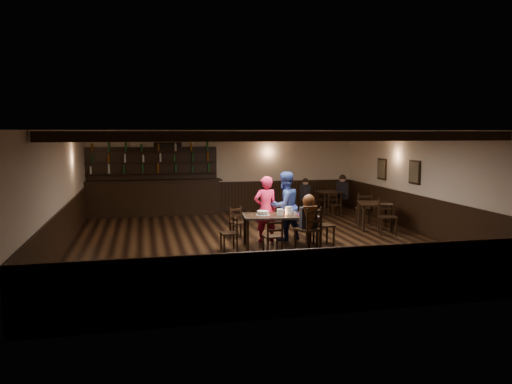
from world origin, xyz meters
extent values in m
plane|color=black|center=(0.00, 0.00, 0.00)|extent=(10.00, 10.00, 0.00)
cube|color=beige|center=(0.00, 5.00, 1.35)|extent=(9.00, 0.02, 2.70)
cube|color=beige|center=(0.00, -5.00, 1.35)|extent=(9.00, 0.02, 2.70)
cube|color=beige|center=(-4.50, 0.00, 1.35)|extent=(0.02, 10.00, 2.70)
cube|color=beige|center=(4.50, 0.00, 1.35)|extent=(0.02, 10.00, 2.70)
cube|color=silver|center=(0.00, 0.00, 2.70)|extent=(9.00, 10.00, 0.02)
cube|color=black|center=(0.00, 4.97, 0.50)|extent=(9.00, 0.04, 1.00)
cube|color=black|center=(0.00, -4.97, 0.50)|extent=(9.00, 0.04, 1.00)
cube|color=black|center=(-4.47, 0.00, 0.50)|extent=(0.04, 10.00, 1.00)
cube|color=black|center=(4.47, 0.00, 0.50)|extent=(0.04, 10.00, 1.00)
cube|color=black|center=(-1.90, 4.97, 1.85)|extent=(0.90, 0.03, 1.00)
cube|color=black|center=(-1.90, 4.95, 1.85)|extent=(0.80, 0.02, 0.90)
cube|color=black|center=(4.47, 0.50, 1.60)|extent=(0.03, 0.55, 0.65)
cube|color=#72664C|center=(4.45, 0.50, 1.60)|extent=(0.02, 0.45, 0.55)
cube|color=black|center=(4.47, 2.40, 1.55)|extent=(0.03, 0.55, 0.65)
cube|color=#72664C|center=(4.45, 2.40, 1.55)|extent=(0.02, 0.45, 0.55)
cube|color=black|center=(0.00, -3.00, 2.60)|extent=(8.90, 0.18, 0.18)
cube|color=black|center=(0.00, -1.00, 2.60)|extent=(8.90, 0.18, 0.18)
cube|color=black|center=(0.00, 1.00, 2.60)|extent=(8.90, 0.18, 0.18)
cube|color=black|center=(0.00, 3.00, 2.60)|extent=(8.90, 0.18, 0.18)
cube|color=black|center=(-0.44, -0.85, 0.35)|extent=(0.07, 0.07, 0.71)
cube|color=black|center=(-0.35, -0.11, 0.35)|extent=(0.07, 0.07, 0.71)
cube|color=black|center=(1.15, -1.03, 0.35)|extent=(0.07, 0.07, 0.71)
cube|color=black|center=(1.24, -0.29, 0.35)|extent=(0.07, 0.07, 0.71)
cube|color=black|center=(0.40, -0.57, 0.73)|extent=(1.81, 1.05, 0.04)
cube|color=#A5A8AD|center=(0.45, -0.16, 0.73)|extent=(1.71, 0.22, 0.05)
cube|color=#A5A8AD|center=(0.35, -0.98, 0.73)|extent=(1.71, 0.22, 0.05)
cube|color=#A5A8AD|center=(1.24, -0.67, 0.73)|extent=(0.13, 0.86, 0.05)
cube|color=#A5A8AD|center=(-0.44, -0.48, 0.73)|extent=(0.13, 0.86, 0.05)
cube|color=black|center=(0.17, -1.15, 0.19)|extent=(0.03, 0.03, 0.39)
cube|color=black|center=(0.20, -1.45, 0.19)|extent=(0.03, 0.03, 0.39)
cube|color=black|center=(-0.16, -1.18, 0.19)|extent=(0.03, 0.03, 0.39)
cube|color=black|center=(-0.13, -1.48, 0.19)|extent=(0.03, 0.03, 0.39)
cube|color=black|center=(0.02, -1.31, 0.41)|extent=(0.41, 0.39, 0.04)
cube|color=black|center=(0.03, -1.47, 0.61)|extent=(0.38, 0.07, 0.41)
cube|color=black|center=(0.03, -1.47, 0.57)|extent=(0.33, 0.05, 0.05)
cube|color=black|center=(0.03, -1.47, 0.73)|extent=(0.33, 0.05, 0.05)
cube|color=black|center=(0.97, -0.97, 0.25)|extent=(0.05, 0.05, 0.49)
cube|color=black|center=(1.13, -1.33, 0.25)|extent=(0.05, 0.05, 0.49)
cube|color=black|center=(0.59, -1.14, 0.25)|extent=(0.05, 0.05, 0.49)
cube|color=black|center=(0.75, -1.49, 0.25)|extent=(0.05, 0.05, 0.49)
cube|color=black|center=(0.86, -1.23, 0.52)|extent=(0.62, 0.61, 0.05)
cube|color=black|center=(0.94, -1.41, 0.77)|extent=(0.46, 0.23, 0.52)
cube|color=black|center=(0.94, -1.41, 0.72)|extent=(0.39, 0.19, 0.06)
cube|color=black|center=(0.94, -1.41, 0.93)|extent=(0.39, 0.19, 0.06)
cube|color=black|center=(-1.01, -0.57, 0.19)|extent=(0.03, 0.03, 0.38)
cube|color=black|center=(-0.71, -0.54, 0.19)|extent=(0.03, 0.03, 0.38)
cube|color=black|center=(-0.98, -0.88, 0.19)|extent=(0.03, 0.03, 0.38)
cube|color=black|center=(-0.68, -0.86, 0.19)|extent=(0.03, 0.03, 0.38)
cube|color=black|center=(-0.84, -0.71, 0.40)|extent=(0.38, 0.40, 0.04)
cube|color=black|center=(-0.69, -0.70, 0.60)|extent=(0.06, 0.37, 0.40)
cube|color=black|center=(-0.69, -0.70, 0.56)|extent=(0.05, 0.32, 0.04)
cube|color=black|center=(-0.69, -0.70, 0.72)|extent=(0.05, 0.32, 0.04)
cube|color=black|center=(1.65, -0.79, 0.22)|extent=(0.04, 0.04, 0.45)
cube|color=black|center=(1.30, -0.82, 0.22)|extent=(0.04, 0.04, 0.45)
cube|color=black|center=(1.62, -0.42, 0.22)|extent=(0.04, 0.04, 0.45)
cube|color=black|center=(1.27, -0.45, 0.22)|extent=(0.04, 0.04, 0.45)
cube|color=black|center=(1.46, -0.62, 0.47)|extent=(0.45, 0.47, 0.04)
cube|color=black|center=(1.29, -0.63, 0.70)|extent=(0.07, 0.44, 0.47)
cube|color=black|center=(1.29, -0.63, 0.65)|extent=(0.06, 0.37, 0.05)
cube|color=black|center=(1.29, -0.63, 0.84)|extent=(0.06, 0.37, 0.05)
cube|color=black|center=(-0.47, 0.34, 0.19)|extent=(0.04, 0.04, 0.38)
cube|color=black|center=(-0.59, 0.62, 0.19)|extent=(0.04, 0.04, 0.38)
cube|color=black|center=(-0.18, 0.46, 0.19)|extent=(0.04, 0.04, 0.38)
cube|color=black|center=(-0.29, 0.74, 0.19)|extent=(0.04, 0.04, 0.38)
cube|color=black|center=(-0.38, 0.54, 0.40)|extent=(0.48, 0.47, 0.04)
cube|color=black|center=(-0.44, 0.68, 0.60)|extent=(0.35, 0.17, 0.40)
cube|color=black|center=(-0.44, 0.68, 0.56)|extent=(0.30, 0.14, 0.04)
cube|color=black|center=(-0.44, 0.68, 0.72)|extent=(0.30, 0.14, 0.04)
imported|color=#F73265|center=(0.19, 0.02, 0.81)|extent=(0.63, 0.44, 1.61)
imported|color=navy|center=(0.70, 0.10, 0.86)|extent=(1.02, 0.92, 1.71)
cube|color=black|center=(0.86, -1.11, 0.52)|extent=(0.34, 0.34, 0.14)
cube|color=black|center=(0.86, -1.23, 0.77)|extent=(0.36, 0.21, 0.50)
cylinder|color=black|center=(0.86, -1.23, 1.00)|extent=(0.11, 0.36, 0.36)
sphere|color=#D8A384|center=(0.86, -1.23, 1.15)|extent=(0.22, 0.22, 0.22)
sphere|color=#3C210D|center=(0.86, -1.27, 1.16)|extent=(0.27, 0.27, 0.27)
cone|color=#3C210D|center=(0.86, -1.37, 0.74)|extent=(0.21, 0.21, 0.63)
cylinder|color=white|center=(-0.01, -0.51, 0.76)|extent=(0.33, 0.33, 0.01)
cylinder|color=white|center=(-0.01, -0.51, 0.81)|extent=(0.26, 0.26, 0.09)
cylinder|color=silver|center=(-0.01, -0.51, 0.79)|extent=(0.28, 0.28, 0.04)
cylinder|color=white|center=(0.38, -0.61, 0.82)|extent=(0.15, 0.15, 0.14)
cylinder|color=white|center=(0.62, -0.50, 0.84)|extent=(0.15, 0.15, 0.18)
cylinder|color=#A5A8AD|center=(0.46, -0.50, 0.77)|extent=(0.05, 0.05, 0.03)
sphere|color=orange|center=(0.46, -0.50, 0.80)|extent=(0.03, 0.03, 0.03)
cylinder|color=silver|center=(0.73, -0.68, 0.80)|extent=(0.04, 0.04, 0.09)
cylinder|color=#A5A8AD|center=(0.76, -0.71, 0.79)|extent=(0.03, 0.03, 0.08)
cylinder|color=silver|center=(0.71, -0.47, 0.80)|extent=(0.06, 0.06, 0.09)
cube|color=maroon|center=(0.89, -0.77, 0.75)|extent=(0.29, 0.23, 0.00)
cube|color=#101452|center=(0.98, -0.53, 0.75)|extent=(0.37, 0.30, 0.00)
cube|color=black|center=(-2.45, 4.65, 0.55)|extent=(4.30, 0.60, 1.10)
cube|color=black|center=(-2.45, 4.65, 1.12)|extent=(4.50, 0.70, 0.05)
cube|color=black|center=(-2.45, 4.92, 1.10)|extent=(4.30, 0.10, 2.20)
cube|color=black|center=(-2.45, 4.82, 1.35)|extent=(4.20, 0.22, 0.03)
cube|color=black|center=(-2.45, 4.82, 1.70)|extent=(4.20, 0.22, 0.03)
cube|color=black|center=(-2.45, 4.82, 2.05)|extent=(4.20, 0.22, 0.03)
cube|color=black|center=(3.50, 0.82, 0.73)|extent=(1.10, 1.10, 0.04)
cube|color=black|center=(3.05, 0.57, 0.35)|extent=(0.06, 0.06, 0.71)
cube|color=black|center=(3.24, 1.27, 0.35)|extent=(0.06, 0.06, 0.71)
cube|color=black|center=(3.75, 0.37, 0.35)|extent=(0.06, 0.06, 0.71)
cube|color=black|center=(3.95, 1.08, 0.35)|extent=(0.06, 0.06, 0.71)
cube|color=black|center=(3.20, 3.61, 0.73)|extent=(0.80, 0.80, 0.04)
cube|color=black|center=(2.95, 3.28, 0.35)|extent=(0.04, 0.04, 0.71)
cube|color=black|center=(2.87, 3.86, 0.35)|extent=(0.04, 0.04, 0.71)
cube|color=black|center=(3.53, 3.36, 0.35)|extent=(0.04, 0.04, 0.71)
cube|color=black|center=(3.45, 3.94, 0.35)|extent=(0.04, 0.04, 0.71)
cube|color=black|center=(2.44, 3.73, 0.72)|extent=(0.25, 0.37, 0.50)
sphere|color=#D8A384|center=(2.44, 3.73, 1.06)|extent=(0.19, 0.19, 0.19)
sphere|color=black|center=(2.44, 3.73, 1.09)|extent=(0.20, 0.20, 0.20)
cube|color=black|center=(3.77, 3.80, 0.75)|extent=(0.28, 0.41, 0.56)
sphere|color=#D8A384|center=(3.77, 3.80, 1.13)|extent=(0.22, 0.22, 0.22)
sphere|color=black|center=(3.77, 3.80, 1.16)|extent=(0.23, 0.23, 0.23)
camera|label=1|loc=(-2.70, -11.67, 2.67)|focal=35.00mm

